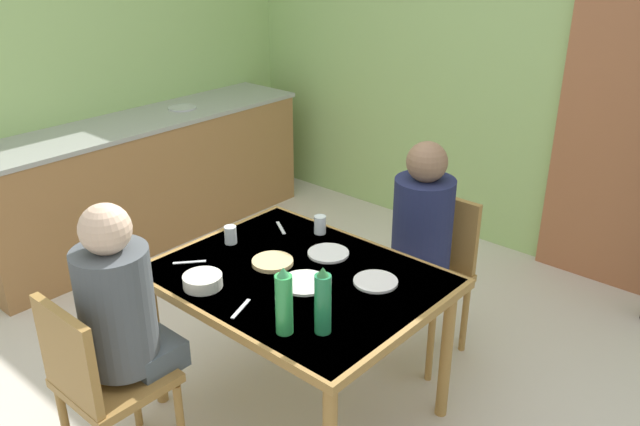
{
  "coord_description": "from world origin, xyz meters",
  "views": [
    {
      "loc": [
        1.99,
        -1.87,
        2.18
      ],
      "look_at": [
        0.24,
        0.12,
        0.99
      ],
      "focal_mm": 36.81,
      "sensor_mm": 36.0,
      "label": 1
    }
  ],
  "objects_px": {
    "chair_near_diner": "(99,379)",
    "chair_far_diner": "(432,267)",
    "person_near_diner": "(120,305)",
    "kitchen_counter": "(146,179)",
    "serving_bowl_center": "(202,281)",
    "water_bottle_green_far": "(323,302)",
    "dining_table": "(298,289)",
    "person_far_diner": "(421,227)",
    "water_bottle_green_near": "(284,302)"
  },
  "relations": [
    {
      "from": "water_bottle_green_near",
      "to": "water_bottle_green_far",
      "type": "distance_m",
      "value": 0.15
    },
    {
      "from": "serving_bowl_center",
      "to": "person_far_diner",
      "type": "bearing_deg",
      "value": 67.85
    },
    {
      "from": "chair_near_diner",
      "to": "person_near_diner",
      "type": "height_order",
      "value": "person_near_diner"
    },
    {
      "from": "chair_far_diner",
      "to": "water_bottle_green_near",
      "type": "bearing_deg",
      "value": 93.75
    },
    {
      "from": "kitchen_counter",
      "to": "serving_bowl_center",
      "type": "distance_m",
      "value": 2.18
    },
    {
      "from": "chair_near_diner",
      "to": "person_far_diner",
      "type": "relative_size",
      "value": 1.13
    },
    {
      "from": "dining_table",
      "to": "chair_near_diner",
      "type": "distance_m",
      "value": 0.91
    },
    {
      "from": "dining_table",
      "to": "serving_bowl_center",
      "type": "distance_m",
      "value": 0.43
    },
    {
      "from": "chair_near_diner",
      "to": "dining_table",
      "type": "bearing_deg",
      "value": 69.49
    },
    {
      "from": "chair_near_diner",
      "to": "chair_far_diner",
      "type": "xyz_separation_m",
      "value": [
        0.5,
        1.67,
        0.0
      ]
    },
    {
      "from": "dining_table",
      "to": "serving_bowl_center",
      "type": "relative_size",
      "value": 7.22
    },
    {
      "from": "kitchen_counter",
      "to": "chair_far_diner",
      "type": "height_order",
      "value": "kitchen_counter"
    },
    {
      "from": "water_bottle_green_far",
      "to": "chair_near_diner",
      "type": "bearing_deg",
      "value": -139.72
    },
    {
      "from": "water_bottle_green_far",
      "to": "water_bottle_green_near",
      "type": "bearing_deg",
      "value": -137.67
    },
    {
      "from": "serving_bowl_center",
      "to": "chair_far_diner",
      "type": "bearing_deg",
      "value": 70.21
    },
    {
      "from": "serving_bowl_center",
      "to": "chair_near_diner",
      "type": "bearing_deg",
      "value": -98.56
    },
    {
      "from": "chair_far_diner",
      "to": "water_bottle_green_far",
      "type": "bearing_deg",
      "value": 99.65
    },
    {
      "from": "kitchen_counter",
      "to": "water_bottle_green_far",
      "type": "height_order",
      "value": "water_bottle_green_far"
    },
    {
      "from": "serving_bowl_center",
      "to": "water_bottle_green_near",
      "type": "bearing_deg",
      "value": -1.28
    },
    {
      "from": "dining_table",
      "to": "person_near_diner",
      "type": "bearing_deg",
      "value": -114.08
    },
    {
      "from": "kitchen_counter",
      "to": "person_near_diner",
      "type": "xyz_separation_m",
      "value": [
        1.83,
        -1.37,
        0.33
      ]
    },
    {
      "from": "person_far_diner",
      "to": "chair_far_diner",
      "type": "bearing_deg",
      "value": -90.0
    },
    {
      "from": "person_far_diner",
      "to": "water_bottle_green_near",
      "type": "relative_size",
      "value": 2.75
    },
    {
      "from": "water_bottle_green_near",
      "to": "serving_bowl_center",
      "type": "bearing_deg",
      "value": 178.72
    },
    {
      "from": "water_bottle_green_far",
      "to": "serving_bowl_center",
      "type": "distance_m",
      "value": 0.62
    },
    {
      "from": "water_bottle_green_far",
      "to": "serving_bowl_center",
      "type": "height_order",
      "value": "water_bottle_green_far"
    },
    {
      "from": "dining_table",
      "to": "water_bottle_green_far",
      "type": "relative_size",
      "value": 4.39
    },
    {
      "from": "person_near_diner",
      "to": "serving_bowl_center",
      "type": "distance_m",
      "value": 0.36
    },
    {
      "from": "chair_near_diner",
      "to": "water_bottle_green_far",
      "type": "relative_size",
      "value": 3.11
    },
    {
      "from": "dining_table",
      "to": "water_bottle_green_near",
      "type": "relative_size",
      "value": 4.38
    },
    {
      "from": "water_bottle_green_near",
      "to": "water_bottle_green_far",
      "type": "bearing_deg",
      "value": 42.33
    },
    {
      "from": "chair_near_diner",
      "to": "water_bottle_green_far",
      "type": "bearing_deg",
      "value": 40.28
    },
    {
      "from": "water_bottle_green_far",
      "to": "kitchen_counter",
      "type": "bearing_deg",
      "value": 159.8
    },
    {
      "from": "chair_far_diner",
      "to": "serving_bowl_center",
      "type": "bearing_deg",
      "value": 70.21
    },
    {
      "from": "person_near_diner",
      "to": "water_bottle_green_far",
      "type": "distance_m",
      "value": 0.82
    },
    {
      "from": "dining_table",
      "to": "person_far_diner",
      "type": "xyz_separation_m",
      "value": [
        0.19,
        0.7,
        0.12
      ]
    },
    {
      "from": "water_bottle_green_far",
      "to": "serving_bowl_center",
      "type": "relative_size",
      "value": 1.65
    },
    {
      "from": "chair_far_diner",
      "to": "water_bottle_green_far",
      "type": "xyz_separation_m",
      "value": [
        0.19,
        -1.09,
        0.37
      ]
    },
    {
      "from": "chair_far_diner",
      "to": "person_near_diner",
      "type": "bearing_deg",
      "value": 72.01
    },
    {
      "from": "chair_near_diner",
      "to": "water_bottle_green_near",
      "type": "distance_m",
      "value": 0.84
    },
    {
      "from": "kitchen_counter",
      "to": "dining_table",
      "type": "bearing_deg",
      "value": -17.34
    },
    {
      "from": "kitchen_counter",
      "to": "serving_bowl_center",
      "type": "bearing_deg",
      "value": -27.99
    },
    {
      "from": "chair_near_diner",
      "to": "serving_bowl_center",
      "type": "xyz_separation_m",
      "value": [
        0.07,
        0.49,
        0.27
      ]
    },
    {
      "from": "kitchen_counter",
      "to": "chair_near_diner",
      "type": "xyz_separation_m",
      "value": [
        1.83,
        -1.5,
        0.05
      ]
    },
    {
      "from": "kitchen_counter",
      "to": "water_bottle_green_near",
      "type": "distance_m",
      "value": 2.65
    },
    {
      "from": "kitchen_counter",
      "to": "person_far_diner",
      "type": "relative_size",
      "value": 3.28
    },
    {
      "from": "water_bottle_green_far",
      "to": "person_far_diner",
      "type": "bearing_deg",
      "value": 100.99
    },
    {
      "from": "dining_table",
      "to": "chair_far_diner",
      "type": "xyz_separation_m",
      "value": [
        0.19,
        0.84,
        -0.16
      ]
    },
    {
      "from": "chair_far_diner",
      "to": "water_bottle_green_near",
      "type": "relative_size",
      "value": 3.11
    },
    {
      "from": "dining_table",
      "to": "chair_near_diner",
      "type": "relative_size",
      "value": 1.41
    }
  ]
}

